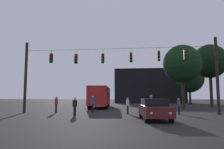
# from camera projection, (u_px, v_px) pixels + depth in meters

# --- Properties ---
(ground_plane) EXTENTS (168.00, 168.00, 0.00)m
(ground_plane) POSITION_uv_depth(u_px,v_px,m) (124.00, 107.00, 32.92)
(ground_plane) COLOR black
(ground_plane) RESTS_ON ground
(overhead_signal_span) EXTENTS (19.18, 0.44, 7.28)m
(overhead_signal_span) POSITION_uv_depth(u_px,v_px,m) (116.00, 69.00, 20.76)
(overhead_signal_span) COLOR black
(overhead_signal_span) RESTS_ON ground
(city_bus) EXTENTS (3.42, 11.17, 3.00)m
(city_bus) POSITION_uv_depth(u_px,v_px,m) (100.00, 95.00, 31.25)
(city_bus) COLOR #B21E19
(city_bus) RESTS_ON ground
(car_near_right) EXTENTS (2.20, 4.46, 1.52)m
(car_near_right) POSITION_uv_depth(u_px,v_px,m) (154.00, 109.00, 14.87)
(car_near_right) COLOR #511919
(car_near_right) RESTS_ON ground
(pedestrian_crossing_left) EXTENTS (0.36, 0.42, 1.55)m
(pedestrian_crossing_left) POSITION_uv_depth(u_px,v_px,m) (75.00, 105.00, 18.52)
(pedestrian_crossing_left) COLOR black
(pedestrian_crossing_left) RESTS_ON ground
(pedestrian_crossing_center) EXTENTS (0.34, 0.42, 1.74)m
(pedestrian_crossing_center) POSITION_uv_depth(u_px,v_px,m) (93.00, 103.00, 21.48)
(pedestrian_crossing_center) COLOR black
(pedestrian_crossing_center) RESTS_ON ground
(pedestrian_crossing_right) EXTENTS (0.34, 0.41, 1.51)m
(pedestrian_crossing_right) POSITION_uv_depth(u_px,v_px,m) (179.00, 105.00, 19.65)
(pedestrian_crossing_right) COLOR black
(pedestrian_crossing_right) RESTS_ON ground
(pedestrian_near_bus) EXTENTS (0.29, 0.39, 1.56)m
(pedestrian_near_bus) POSITION_uv_depth(u_px,v_px,m) (128.00, 105.00, 20.07)
(pedestrian_near_bus) COLOR black
(pedestrian_near_bus) RESTS_ON ground
(pedestrian_trailing) EXTENTS (0.31, 0.40, 1.78)m
(pedestrian_trailing) POSITION_uv_depth(u_px,v_px,m) (151.00, 104.00, 18.09)
(pedestrian_trailing) COLOR black
(pedestrian_trailing) RESTS_ON ground
(pedestrian_far_side) EXTENTS (0.27, 0.38, 1.66)m
(pedestrian_far_side) POSITION_uv_depth(u_px,v_px,m) (56.00, 103.00, 21.60)
(pedestrian_far_side) COLOR black
(pedestrian_far_side) RESTS_ON ground
(corner_building) EXTENTS (17.06, 10.55, 8.39)m
(corner_building) POSITION_uv_depth(u_px,v_px,m) (149.00, 87.00, 55.19)
(corner_building) COLOR black
(corner_building) RESTS_ON ground
(tree_left_silhouette) EXTENTS (5.81, 5.81, 8.24)m
(tree_left_silhouette) POSITION_uv_depth(u_px,v_px,m) (189.00, 78.00, 43.10)
(tree_left_silhouette) COLOR black
(tree_left_silhouette) RESTS_ON ground
(tree_behind_building) EXTENTS (5.10, 5.10, 8.60)m
(tree_behind_building) POSITION_uv_depth(u_px,v_px,m) (182.00, 64.00, 28.38)
(tree_behind_building) COLOR #2D2116
(tree_behind_building) RESTS_ON ground
(tree_right_far) EXTENTS (5.42, 5.42, 9.99)m
(tree_right_far) POSITION_uv_depth(u_px,v_px,m) (210.00, 61.00, 33.82)
(tree_right_far) COLOR #2D2116
(tree_right_far) RESTS_ON ground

